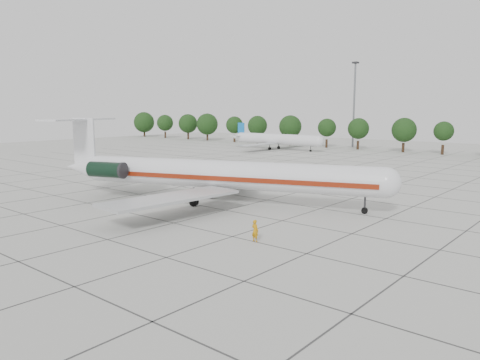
{
  "coord_description": "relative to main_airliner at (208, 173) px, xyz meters",
  "views": [
    {
      "loc": [
        35.41,
        -39.56,
        11.7
      ],
      "look_at": [
        1.05,
        1.39,
        3.5
      ],
      "focal_mm": 35.0,
      "sensor_mm": 36.0,
      "label": 1
    }
  ],
  "objects": [
    {
      "name": "floodlight_mast",
      "position": [
        -25.2,
        89.92,
        10.6
      ],
      "size": [
        1.6,
        1.6,
        25.45
      ],
      "color": "slate",
      "rests_on": "ground"
    },
    {
      "name": "main_airliner",
      "position": [
        0.0,
        0.0,
        0.0
      ],
      "size": [
        43.21,
        32.81,
        10.43
      ],
      "rotation": [
        0.0,
        0.0,
        0.35
      ],
      "color": "silver",
      "rests_on": "ground"
    },
    {
      "name": "apron_joints",
      "position": [
        4.8,
        12.92,
        -3.67
      ],
      "size": [
        170.0,
        170.0,
        0.02
      ],
      "primitive_type": "cube",
      "color": "#383838",
      "rests_on": "ground"
    },
    {
      "name": "tree_line",
      "position": [
        -6.88,
        82.92,
        2.3
      ],
      "size": [
        249.86,
        8.44,
        10.22
      ],
      "color": "#332114",
      "rests_on": "ground"
    },
    {
      "name": "ground",
      "position": [
        4.8,
        -2.08,
        -3.68
      ],
      "size": [
        260.0,
        260.0,
        0.0
      ],
      "primitive_type": "plane",
      "color": "beige",
      "rests_on": "ground"
    },
    {
      "name": "ground_crew",
      "position": [
        15.42,
        -10.02,
        -2.68
      ],
      "size": [
        0.77,
        0.54,
        2.0
      ],
      "primitive_type": "imported",
      "rotation": [
        0.0,
        0.0,
        3.06
      ],
      "color": "#C2810B",
      "rests_on": "ground"
    },
    {
      "name": "bg_airliner_b",
      "position": [
        -38.0,
        67.89,
        -0.77
      ],
      "size": [
        28.24,
        27.2,
        7.4
      ],
      "color": "silver",
      "rests_on": "ground"
    }
  ]
}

